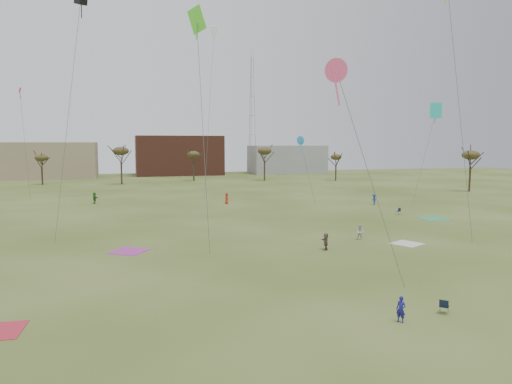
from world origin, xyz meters
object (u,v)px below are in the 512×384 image
object	(u,v)px
flyer_near_right	(401,309)
radio_tower	(252,115)
camp_chair_center	(444,309)
camp_chair_right	(398,213)

from	to	relation	value
flyer_near_right	radio_tower	xyz separation A→B (m)	(26.66, 130.58, 18.48)
flyer_near_right	camp_chair_center	xyz separation A→B (m)	(3.15, 0.50, -0.47)
camp_chair_center	camp_chair_right	distance (m)	38.68
flyer_near_right	camp_chair_right	world-z (taller)	flyer_near_right
flyer_near_right	camp_chair_right	xyz separation A→B (m)	(21.69, 34.44, -0.47)
flyer_near_right	camp_chair_center	size ratio (longest dim) A/B	1.67
radio_tower	camp_chair_center	bearing A→B (deg)	-100.25
camp_chair_right	radio_tower	xyz separation A→B (m)	(4.97, 96.14, 18.95)
flyer_near_right	radio_tower	bearing A→B (deg)	134.98
radio_tower	camp_chair_right	bearing A→B (deg)	-92.96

